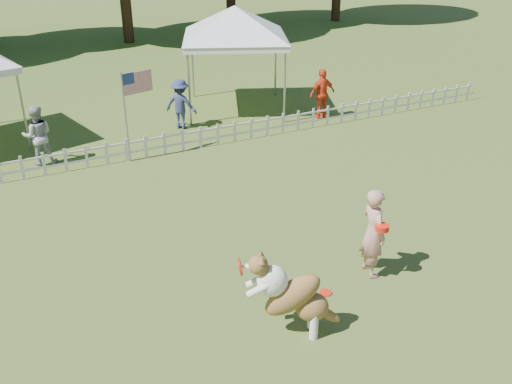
% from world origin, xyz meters
% --- Properties ---
extents(ground, '(120.00, 120.00, 0.00)m').
position_xyz_m(ground, '(0.00, 0.00, 0.00)').
color(ground, '#39521A').
rests_on(ground, ground).
extents(picket_fence, '(22.00, 0.08, 0.60)m').
position_xyz_m(picket_fence, '(0.00, 7.00, 0.30)').
color(picket_fence, silver).
rests_on(picket_fence, ground).
extents(handler, '(0.46, 0.64, 1.64)m').
position_xyz_m(handler, '(1.82, 0.23, 0.82)').
color(handler, tan).
rests_on(handler, ground).
extents(dog, '(1.45, 0.96, 1.42)m').
position_xyz_m(dog, '(-0.19, -0.58, 0.71)').
color(dog, brown).
rests_on(dog, ground).
extents(frisbee_on_turf, '(0.28, 0.28, 0.02)m').
position_xyz_m(frisbee_on_turf, '(0.80, 0.05, 0.01)').
color(frisbee_on_turf, red).
rests_on(frisbee_on_turf, ground).
extents(canopy_tent_right, '(3.94, 3.94, 3.12)m').
position_xyz_m(canopy_tent_right, '(3.47, 9.61, 1.56)').
color(canopy_tent_right, silver).
rests_on(canopy_tent_right, ground).
extents(flag_pole, '(0.87, 0.32, 2.29)m').
position_xyz_m(flag_pole, '(-0.69, 6.96, 1.15)').
color(flag_pole, gray).
rests_on(flag_pole, ground).
extents(spectator_a, '(0.79, 0.65, 1.51)m').
position_xyz_m(spectator_a, '(-2.72, 7.79, 0.75)').
color(spectator_a, '#9A9A9F').
rests_on(spectator_a, ground).
extents(spectator_b, '(1.05, 1.02, 1.44)m').
position_xyz_m(spectator_b, '(1.31, 8.69, 0.72)').
color(spectator_b, navy).
rests_on(spectator_b, ground).
extents(spectator_c, '(0.91, 0.44, 1.51)m').
position_xyz_m(spectator_c, '(5.45, 7.68, 0.75)').
color(spectator_c, red).
rests_on(spectator_c, ground).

